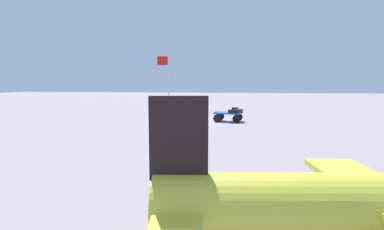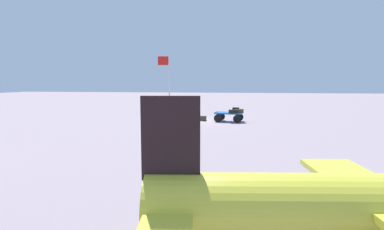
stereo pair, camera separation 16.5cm
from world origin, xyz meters
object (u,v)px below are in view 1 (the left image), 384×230
at_px(worker_trailing, 157,110).
at_px(flagpole, 167,83).
at_px(worker_lead, 170,110).
at_px(suitcase_dark, 235,110).
at_px(suitcase_maroon, 239,111).
at_px(suitcase_olive, 232,111).
at_px(luggage_cart, 228,115).
at_px(suitcase_tan, 202,118).

xyz_separation_m(worker_trailing, flagpole, (-0.78, -0.03, 1.96)).
bearing_deg(worker_lead, suitcase_dark, -161.14).
distance_m(suitcase_maroon, worker_lead, 5.00).
xyz_separation_m(suitcase_olive, worker_lead, (4.42, 0.77, 0.14)).
xyz_separation_m(suitcase_maroon, worker_trailing, (5.91, 0.88, 0.10)).
xyz_separation_m(luggage_cart, worker_trailing, (5.13, 1.12, 0.43)).
xyz_separation_m(suitcase_dark, worker_lead, (4.62, 1.58, 0.09)).
xyz_separation_m(suitcase_olive, suitcase_maroon, (-0.46, -0.31, 0.01)).
bearing_deg(suitcase_olive, worker_lead, 9.93).
bearing_deg(luggage_cart, worker_lead, 17.98).
bearing_deg(suitcase_dark, suitcase_olive, 75.80).
distance_m(suitcase_dark, flagpole, 5.45).
bearing_deg(suitcase_olive, luggage_cart, -60.33).
distance_m(suitcase_olive, flagpole, 5.14).
bearing_deg(worker_trailing, flagpole, -177.96).
bearing_deg(flagpole, worker_trailing, 2.04).
distance_m(luggage_cart, suitcase_tan, 2.01).
distance_m(worker_trailing, flagpole, 2.11).
xyz_separation_m(luggage_cart, suitcase_maroon, (-0.78, 0.25, 0.33)).
height_order(suitcase_olive, suitcase_maroon, suitcase_maroon).
bearing_deg(suitcase_olive, flagpole, 6.58).
height_order(luggage_cart, suitcase_dark, suitcase_dark).
relative_size(suitcase_tan, worker_trailing, 0.35).
xyz_separation_m(suitcase_dark, suitcase_tan, (2.49, 0.07, -0.68)).
xyz_separation_m(worker_lead, flagpole, (0.26, -0.23, 1.93)).
relative_size(suitcase_olive, suitcase_dark, 1.21).
relative_size(luggage_cart, suitcase_tan, 3.80).
relative_size(suitcase_olive, suitcase_maroon, 1.00).
height_order(worker_lead, flagpole, flagpole).
xyz_separation_m(luggage_cart, suitcase_tan, (1.97, -0.18, -0.32)).
bearing_deg(luggage_cart, suitcase_tan, -5.25).
xyz_separation_m(suitcase_dark, suitcase_maroon, (-0.25, 0.50, -0.04)).
relative_size(worker_lead, flagpole, 0.34).
distance_m(suitcase_dark, worker_lead, 4.88).
height_order(suitcase_olive, suitcase_tan, suitcase_olive).
distance_m(luggage_cart, worker_lead, 4.33).
height_order(suitcase_dark, worker_lead, worker_lead).
distance_m(luggage_cart, flagpole, 5.09).
bearing_deg(suitcase_olive, worker_trailing, 5.94).
relative_size(suitcase_olive, worker_trailing, 0.38).
relative_size(suitcase_dark, worker_lead, 0.31).
bearing_deg(worker_trailing, suitcase_maroon, -171.57).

